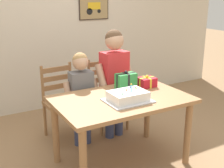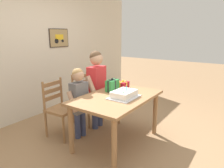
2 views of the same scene
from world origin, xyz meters
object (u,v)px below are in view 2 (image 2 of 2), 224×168
Objects in this scene: gift_box_beside_cake at (112,85)px; child_younger at (79,96)px; birthday_cake at (124,94)px; chair_right at (86,98)px; gift_box_red_large at (123,85)px; child_older at (97,82)px; chair_left at (60,108)px; dining_table at (117,103)px.

gift_box_beside_cake is 0.55m from child_younger.
birthday_cake is at bearing -119.25° from gift_box_beside_cake.
gift_box_beside_cake is 0.78m from chair_right.
gift_box_red_large is at bearing -79.86° from chair_right.
child_older is (0.07, 0.37, -0.01)m from gift_box_beside_cake.
birthday_cake is 1.11m from chair_right.
gift_box_red_large is 0.14× the size of child_older.
child_older is 1.20× the size of child_younger.
chair_left is (-0.50, 0.68, -0.37)m from gift_box_beside_cake.
child_younger reaches higher than chair_left.
gift_box_beside_cake is at bearing 171.72° from gift_box_red_large.
gift_box_beside_cake is (-0.26, 0.04, 0.04)m from gift_box_red_large.
birthday_cake is at bearing -109.84° from child_older.
birthday_cake reaches higher than chair_right.
gift_box_red_large is 0.17× the size of child_younger.
child_younger is (-0.37, 0.37, -0.15)m from gift_box_beside_cake.
dining_table is 1.48× the size of chair_right.
gift_box_red_large is at bearing -8.28° from gift_box_beside_cake.
dining_table is 0.50m from gift_box_red_large.
child_older reaches higher than gift_box_red_large.
dining_table is 0.34m from gift_box_beside_cake.
chair_right is 0.81× the size of child_younger.
chair_left is 0.68× the size of child_older.
child_older is at bearing -0.07° from child_younger.
chair_left reaches higher than gift_box_red_large.
child_older is (0.25, 0.58, 0.18)m from dining_table.
dining_table is 0.19m from birthday_cake.
child_younger reaches higher than dining_table.
birthday_cake is 2.27× the size of gift_box_red_large.
birthday_cake reaches higher than chair_left.
gift_box_red_large is at bearing 33.71° from birthday_cake.
child_older is (-0.19, 0.41, 0.03)m from gift_box_red_large.
chair_right reaches higher than gift_box_red_large.
child_older reaches higher than gift_box_beside_cake.
chair_right is (0.31, 1.01, -0.33)m from birthday_cake.
child_younger is (-0.63, 0.41, -0.11)m from gift_box_red_large.
dining_table is at bearing -71.92° from child_younger.
gift_box_red_large is 0.84× the size of gift_box_beside_cake.
dining_table is 0.66m from child_older.
chair_right is (0.62, 0.00, 0.00)m from chair_left.
child_older is (0.25, 0.70, 0.03)m from birthday_cake.
gift_box_beside_cake reaches higher than dining_table.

